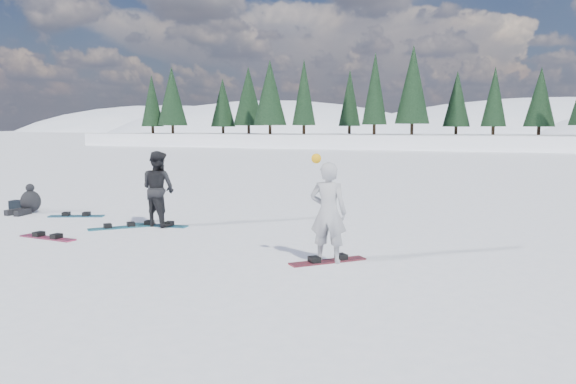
# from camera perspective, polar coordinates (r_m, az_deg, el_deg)

# --- Properties ---
(ground) EXTENTS (420.00, 420.00, 0.00)m
(ground) POSITION_cam_1_polar(r_m,az_deg,el_deg) (12.16, -6.62, -5.28)
(ground) COLOR white
(ground) RESTS_ON ground
(alpine_backdrop) EXTENTS (412.50, 227.00, 53.20)m
(alpine_backdrop) POSITION_cam_1_polar(r_m,az_deg,el_deg) (201.13, 15.94, 1.79)
(alpine_backdrop) COLOR white
(alpine_backdrop) RESTS_ON ground
(snowboarder_woman) EXTENTS (0.71, 0.50, 2.02)m
(snowboarder_woman) POSITION_cam_1_polar(r_m,az_deg,el_deg) (10.36, 4.10, -2.04)
(snowboarder_woman) COLOR #A3A3A8
(snowboarder_woman) RESTS_ON ground
(snowboarder_man) EXTENTS (1.07, 0.91, 1.90)m
(snowboarder_man) POSITION_cam_1_polar(r_m,az_deg,el_deg) (14.46, -13.05, 0.33)
(snowboarder_man) COLOR black
(snowboarder_man) RESTS_ON ground
(seated_rider) EXTENTS (0.61, 1.00, 0.85)m
(seated_rider) POSITION_cam_1_polar(r_m,az_deg,el_deg) (17.94, -24.80, -0.91)
(seated_rider) COLOR black
(seated_rider) RESTS_ON ground
(gear_bag) EXTENTS (0.48, 0.34, 0.30)m
(gear_bag) POSITION_cam_1_polar(r_m,az_deg,el_deg) (18.64, -25.72, -1.24)
(gear_bag) COLOR black
(gear_bag) RESTS_ON ground
(snowboard_woman) EXTENTS (1.27, 1.25, 0.03)m
(snowboard_woman) POSITION_cam_1_polar(r_m,az_deg,el_deg) (10.54, 4.07, -7.04)
(snowboard_woman) COLOR maroon
(snowboard_woman) RESTS_ON ground
(snowboard_man) EXTENTS (1.52, 0.40, 0.03)m
(snowboard_man) POSITION_cam_1_polar(r_m,az_deg,el_deg) (14.59, -12.95, -3.33)
(snowboard_man) COLOR #17677F
(snowboard_man) RESTS_ON ground
(snowboard_loose_b) EXTENTS (1.52, 0.42, 0.03)m
(snowboard_loose_b) POSITION_cam_1_polar(r_m,az_deg,el_deg) (13.77, -23.24, -4.30)
(snowboard_loose_b) COLOR #9E2249
(snowboard_loose_b) RESTS_ON ground
(snowboard_loose_c) EXTENTS (1.49, 0.84, 0.03)m
(snowboard_loose_c) POSITION_cam_1_polar(r_m,az_deg,el_deg) (16.74, -20.70, -2.31)
(snowboard_loose_c) COLOR #176280
(snowboard_loose_c) RESTS_ON ground
(snowboard_loose_a) EXTENTS (1.24, 1.28, 0.03)m
(snowboard_loose_a) POSITION_cam_1_polar(r_m,az_deg,el_deg) (14.54, -16.74, -3.48)
(snowboard_loose_a) COLOR teal
(snowboard_loose_a) RESTS_ON ground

